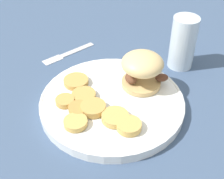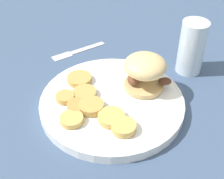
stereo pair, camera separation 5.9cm
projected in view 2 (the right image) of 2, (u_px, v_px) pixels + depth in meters
The scene contains 13 objects.
ground_plane at pixel (112, 106), 0.67m from camera, with size 4.00×4.00×0.00m, color #3D5170.
dinner_plate at pixel (112, 102), 0.67m from camera, with size 0.31×0.31×0.02m.
sandwich at pixel (145, 70), 0.66m from camera, with size 0.11×0.10×0.08m.
potato_round_0 at pixel (79, 79), 0.70m from camera, with size 0.06×0.06×0.01m, color tan.
potato_round_1 at pixel (72, 119), 0.60m from camera, with size 0.05×0.05×0.01m, color tan.
potato_round_2 at pixel (84, 93), 0.67m from camera, with size 0.05×0.05×0.01m, color tan.
potato_round_3 at pixel (91, 106), 0.63m from camera, with size 0.05×0.05×0.01m, color tan.
potato_round_4 at pixel (124, 127), 0.59m from camera, with size 0.05×0.05×0.01m, color tan.
potato_round_5 at pixel (77, 106), 0.63m from camera, with size 0.04×0.04×0.01m, color #BC8942.
potato_round_6 at pixel (65, 97), 0.65m from camera, with size 0.04×0.04×0.01m, color tan.
potato_round_7 at pixel (111, 117), 0.61m from camera, with size 0.05×0.05×0.01m, color tan.
fork at pixel (78, 51), 0.84m from camera, with size 0.05×0.15×0.00m.
drinking_glass at pixel (192, 47), 0.74m from camera, with size 0.06×0.06×0.13m.
Camera 2 is at (0.46, -0.18, 0.46)m, focal length 50.00 mm.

